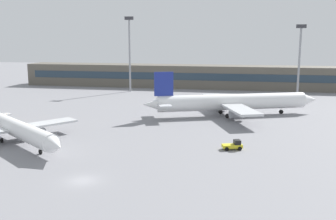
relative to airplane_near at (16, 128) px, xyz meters
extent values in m
plane|color=gray|center=(20.73, 23.27, -2.77)|extent=(400.00, 400.00, 0.00)
cube|color=#5B564C|center=(20.73, 90.11, 1.73)|extent=(135.95, 12.00, 9.00)
cube|color=#263847|center=(20.73, 84.06, 2.18)|extent=(129.15, 0.16, 2.80)
cylinder|color=white|center=(-0.19, 0.14, 0.03)|extent=(26.49, 20.86, 3.23)
cone|color=white|center=(13.26, -9.86, 0.03)|extent=(4.68, 4.58, 3.07)
cube|color=silver|center=(-0.87, 0.65, -0.22)|extent=(18.50, 22.91, 0.43)
cylinder|color=gray|center=(2.17, 4.74, -1.42)|extent=(3.20, 2.99, 1.70)
cylinder|color=black|center=(8.41, -6.25, -2.35)|extent=(0.89, 0.78, 0.85)
cylinder|color=black|center=(-2.87, -0.62, -2.35)|extent=(0.89, 0.78, 0.85)
cylinder|color=black|center=(-0.23, 2.93, -2.35)|extent=(0.89, 0.78, 0.85)
cylinder|color=white|center=(39.97, 34.48, 0.81)|extent=(37.99, 17.99, 4.13)
cone|color=white|center=(59.95, 42.22, 0.81)|extent=(5.66, 5.30, 3.92)
cone|color=white|center=(20.18, 26.81, 0.81)|extent=(4.90, 4.19, 2.89)
cube|color=navy|center=(23.24, 28.00, 5.87)|extent=(4.60, 2.09, 5.98)
cube|color=silver|center=(22.94, 27.88, 1.03)|extent=(6.77, 11.24, 0.26)
cube|color=silver|center=(38.96, 34.08, 0.49)|extent=(16.65, 32.30, 0.54)
cylinder|color=gray|center=(41.31, 28.00, -1.05)|extent=(4.03, 3.28, 2.17)
cylinder|color=gray|center=(36.60, 40.17, -1.05)|extent=(4.03, 3.28, 2.17)
cylinder|color=black|center=(52.74, 39.42, -2.23)|extent=(1.17, 0.80, 1.09)
cylinder|color=black|center=(38.96, 31.05, -2.23)|extent=(1.17, 0.80, 1.09)
cylinder|color=black|center=(36.92, 36.33, -2.23)|extent=(1.17, 0.80, 1.09)
cube|color=yellow|center=(41.03, 3.06, -2.12)|extent=(3.88, 2.51, 0.60)
cube|color=black|center=(41.89, 3.33, -1.47)|extent=(1.47, 1.67, 0.90)
cylinder|color=black|center=(42.41, 2.68, -2.42)|extent=(0.74, 0.45, 0.70)
cylinder|color=black|center=(41.94, 4.17, -2.42)|extent=(0.74, 0.45, 0.70)
cylinder|color=black|center=(40.12, 1.96, -2.42)|extent=(0.74, 0.45, 0.70)
cylinder|color=black|center=(39.66, 3.45, -2.42)|extent=(0.74, 0.45, 0.70)
cylinder|color=gray|center=(0.91, 73.76, 10.37)|extent=(0.70, 0.70, 26.28)
cube|color=#333338|center=(0.91, 73.76, 24.11)|extent=(3.20, 0.80, 1.20)
cylinder|color=gray|center=(60.68, 70.53, 8.73)|extent=(0.70, 0.70, 23.00)
cube|color=#333338|center=(60.68, 70.53, 20.83)|extent=(3.20, 0.80, 1.20)
camera|label=1|loc=(42.63, -65.62, 17.18)|focal=41.48mm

